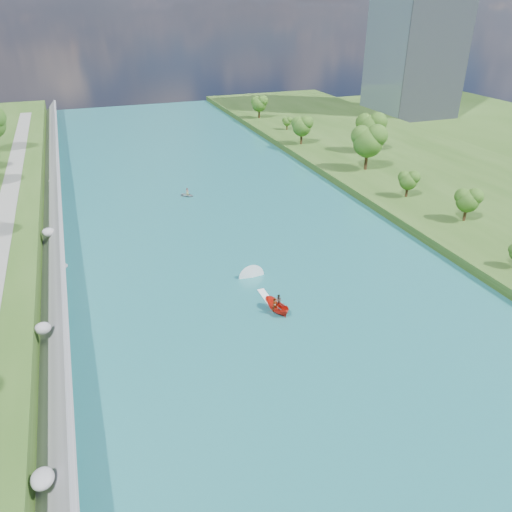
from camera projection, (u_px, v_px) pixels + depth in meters
name	position (u px, v px, depth m)	size (l,w,h in m)	color
ground	(293.00, 324.00, 57.91)	(260.00, 260.00, 0.00)	#2D5119
river_water	(239.00, 251.00, 74.54)	(55.00, 240.00, 0.10)	#1B6068
berm_east	(500.00, 204.00, 89.37)	(44.00, 240.00, 1.50)	#2D5119
riprap_bank	(53.00, 273.00, 64.88)	(3.69, 236.00, 4.05)	slate
office_tower	(420.00, 11.00, 148.44)	(22.00, 22.00, 60.00)	gray
trees_east	(425.00, 167.00, 90.50)	(17.96, 143.68, 10.98)	#235115
motorboat	(271.00, 300.00, 61.10)	(3.60, 18.89, 2.09)	red
raft	(187.00, 194.00, 94.59)	(3.20, 3.16, 1.58)	gray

